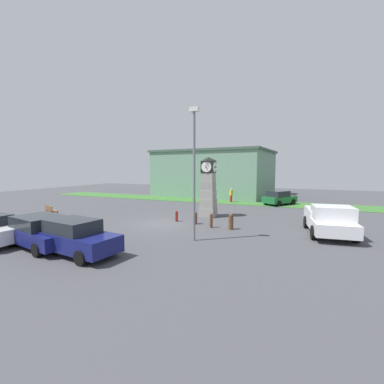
{
  "coord_description": "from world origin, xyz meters",
  "views": [
    {
      "loc": [
        9.12,
        -15.88,
        4.0
      ],
      "look_at": [
        0.86,
        3.6,
        2.02
      ],
      "focal_mm": 24.0,
      "sensor_mm": 36.0,
      "label": 1
    }
  ],
  "objects_px": {
    "car_far_lot": "(279,198)",
    "street_lamp_near_road": "(194,166)",
    "clock_tower": "(208,189)",
    "pickup_truck": "(329,219)",
    "bollard_near_tower": "(231,221)",
    "bench": "(51,210)",
    "car_near_tower": "(41,231)",
    "bollard_end_row": "(177,216)",
    "bollard_far_row": "(195,218)",
    "car_by_building": "(76,237)",
    "pedestrian_near_bench": "(231,194)",
    "bollard_mid_row": "(211,220)"
  },
  "relations": [
    {
      "from": "clock_tower",
      "to": "pickup_truck",
      "type": "distance_m",
      "value": 9.13
    },
    {
      "from": "bollard_end_row",
      "to": "pickup_truck",
      "type": "bearing_deg",
      "value": 0.74
    },
    {
      "from": "car_near_tower",
      "to": "pickup_truck",
      "type": "bearing_deg",
      "value": 31.26
    },
    {
      "from": "car_far_lot",
      "to": "street_lamp_near_road",
      "type": "relative_size",
      "value": 0.58
    },
    {
      "from": "bollard_near_tower",
      "to": "street_lamp_near_road",
      "type": "height_order",
      "value": "street_lamp_near_road"
    },
    {
      "from": "bollard_end_row",
      "to": "pickup_truck",
      "type": "relative_size",
      "value": 0.16
    },
    {
      "from": "bollard_near_tower",
      "to": "car_by_building",
      "type": "relative_size",
      "value": 0.24
    },
    {
      "from": "bollard_far_row",
      "to": "car_by_building",
      "type": "xyz_separation_m",
      "value": [
        -2.62,
        -8.13,
        0.36
      ]
    },
    {
      "from": "clock_tower",
      "to": "bollard_mid_row",
      "type": "height_order",
      "value": "clock_tower"
    },
    {
      "from": "car_by_building",
      "to": "street_lamp_near_road",
      "type": "bearing_deg",
      "value": 45.45
    },
    {
      "from": "bollard_mid_row",
      "to": "car_far_lot",
      "type": "distance_m",
      "value": 13.5
    },
    {
      "from": "clock_tower",
      "to": "bollard_end_row",
      "type": "xyz_separation_m",
      "value": [
        -1.53,
        -2.81,
        -1.88
      ]
    },
    {
      "from": "bollard_near_tower",
      "to": "bollard_end_row",
      "type": "relative_size",
      "value": 1.27
    },
    {
      "from": "bollard_end_row",
      "to": "car_near_tower",
      "type": "distance_m",
      "value": 9.01
    },
    {
      "from": "clock_tower",
      "to": "car_by_building",
      "type": "xyz_separation_m",
      "value": [
        -2.52,
        -11.26,
        -1.48
      ]
    },
    {
      "from": "bench",
      "to": "street_lamp_near_road",
      "type": "distance_m",
      "value": 14.32
    },
    {
      "from": "bollard_far_row",
      "to": "car_by_building",
      "type": "bearing_deg",
      "value": -107.84
    },
    {
      "from": "car_far_lot",
      "to": "bench",
      "type": "bearing_deg",
      "value": -139.68
    },
    {
      "from": "bollard_mid_row",
      "to": "car_far_lot",
      "type": "height_order",
      "value": "car_far_lot"
    },
    {
      "from": "bollard_mid_row",
      "to": "car_near_tower",
      "type": "distance_m",
      "value": 9.91
    },
    {
      "from": "car_near_tower",
      "to": "pickup_truck",
      "type": "height_order",
      "value": "pickup_truck"
    },
    {
      "from": "bollard_near_tower",
      "to": "pickup_truck",
      "type": "bearing_deg",
      "value": 10.0
    },
    {
      "from": "pickup_truck",
      "to": "bollard_end_row",
      "type": "bearing_deg",
      "value": -179.26
    },
    {
      "from": "bollard_mid_row",
      "to": "bench",
      "type": "bearing_deg",
      "value": -174.4
    },
    {
      "from": "bollard_mid_row",
      "to": "bollard_end_row",
      "type": "xyz_separation_m",
      "value": [
        -3.05,
        0.92,
        -0.07
      ]
    },
    {
      "from": "clock_tower",
      "to": "car_near_tower",
      "type": "height_order",
      "value": "clock_tower"
    },
    {
      "from": "car_far_lot",
      "to": "bench",
      "type": "height_order",
      "value": "car_far_lot"
    },
    {
      "from": "bollard_end_row",
      "to": "pickup_truck",
      "type": "distance_m",
      "value": 10.17
    },
    {
      "from": "bollard_near_tower",
      "to": "bench",
      "type": "height_order",
      "value": "bollard_near_tower"
    },
    {
      "from": "bollard_end_row",
      "to": "clock_tower",
      "type": "bearing_deg",
      "value": 61.35
    },
    {
      "from": "car_near_tower",
      "to": "bench",
      "type": "relative_size",
      "value": 2.81
    },
    {
      "from": "car_near_tower",
      "to": "car_by_building",
      "type": "distance_m",
      "value": 2.65
    },
    {
      "from": "bollard_end_row",
      "to": "car_far_lot",
      "type": "height_order",
      "value": "car_far_lot"
    },
    {
      "from": "pedestrian_near_bench",
      "to": "street_lamp_near_road",
      "type": "bearing_deg",
      "value": -82.68
    },
    {
      "from": "clock_tower",
      "to": "bollard_far_row",
      "type": "height_order",
      "value": "clock_tower"
    },
    {
      "from": "pickup_truck",
      "to": "car_far_lot",
      "type": "bearing_deg",
      "value": 107.23
    },
    {
      "from": "clock_tower",
      "to": "pickup_truck",
      "type": "xyz_separation_m",
      "value": [
        8.62,
        -2.68,
        -1.37
      ]
    },
    {
      "from": "bollard_near_tower",
      "to": "bollard_far_row",
      "type": "relative_size",
      "value": 1.16
    },
    {
      "from": "car_near_tower",
      "to": "pedestrian_near_bench",
      "type": "relative_size",
      "value": 2.91
    },
    {
      "from": "bench",
      "to": "pedestrian_near_bench",
      "type": "distance_m",
      "value": 18.57
    },
    {
      "from": "car_near_tower",
      "to": "car_by_building",
      "type": "height_order",
      "value": "car_by_building"
    },
    {
      "from": "street_lamp_near_road",
      "to": "car_by_building",
      "type": "bearing_deg",
      "value": -134.55
    },
    {
      "from": "clock_tower",
      "to": "car_near_tower",
      "type": "bearing_deg",
      "value": -115.06
    },
    {
      "from": "car_far_lot",
      "to": "bench",
      "type": "xyz_separation_m",
      "value": [
        -16.97,
        -14.4,
        -0.26
      ]
    },
    {
      "from": "bollard_near_tower",
      "to": "pickup_truck",
      "type": "relative_size",
      "value": 0.2
    },
    {
      "from": "clock_tower",
      "to": "car_far_lot",
      "type": "distance_m",
      "value": 10.65
    },
    {
      "from": "car_by_building",
      "to": "street_lamp_near_road",
      "type": "relative_size",
      "value": 0.6
    },
    {
      "from": "car_near_tower",
      "to": "street_lamp_near_road",
      "type": "xyz_separation_m",
      "value": [
        6.8,
        4.02,
        3.33
      ]
    },
    {
      "from": "car_near_tower",
      "to": "bench",
      "type": "xyz_separation_m",
      "value": [
        -6.91,
        5.98,
        -0.26
      ]
    },
    {
      "from": "clock_tower",
      "to": "bollard_mid_row",
      "type": "distance_m",
      "value": 4.42
    }
  ]
}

